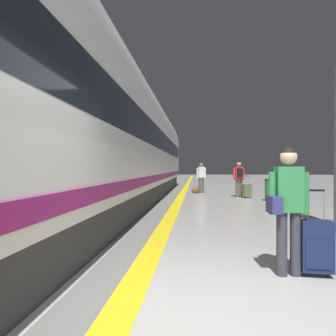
{
  "coord_description": "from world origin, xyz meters",
  "views": [
    {
      "loc": [
        -0.07,
        -3.14,
        1.38
      ],
      "look_at": [
        -0.72,
        4.09,
        1.37
      ],
      "focal_mm": 34.06,
      "sensor_mm": 36.0,
      "label": 1
    }
  ],
  "objects_px": {
    "rolling_suitcase_foreground": "(317,246)",
    "passenger_mid": "(239,176)",
    "passenger_near": "(201,175)",
    "traveller_foreground": "(288,201)",
    "duffel_bag_near": "(195,190)",
    "waste_bin": "(270,190)",
    "high_speed_train": "(114,136)",
    "suitcase_mid": "(247,190)"
  },
  "relations": [
    {
      "from": "rolling_suitcase_foreground",
      "to": "passenger_mid",
      "type": "bearing_deg",
      "value": 87.62
    },
    {
      "from": "passenger_near",
      "to": "rolling_suitcase_foreground",
      "type": "bearing_deg",
      "value": -84.54
    },
    {
      "from": "rolling_suitcase_foreground",
      "to": "passenger_mid",
      "type": "distance_m",
      "value": 10.84
    },
    {
      "from": "traveller_foreground",
      "to": "duffel_bag_near",
      "type": "height_order",
      "value": "traveller_foreground"
    },
    {
      "from": "traveller_foreground",
      "to": "duffel_bag_near",
      "type": "xyz_separation_m",
      "value": [
        -1.22,
        12.98,
        -0.8
      ]
    },
    {
      "from": "passenger_near",
      "to": "passenger_mid",
      "type": "relative_size",
      "value": 1.0
    },
    {
      "from": "traveller_foreground",
      "to": "passenger_near",
      "type": "height_order",
      "value": "passenger_near"
    },
    {
      "from": "waste_bin",
      "to": "duffel_bag_near",
      "type": "bearing_deg",
      "value": 129.26
    },
    {
      "from": "high_speed_train",
      "to": "waste_bin",
      "type": "relative_size",
      "value": 34.1
    },
    {
      "from": "rolling_suitcase_foreground",
      "to": "suitcase_mid",
      "type": "relative_size",
      "value": 1.09
    },
    {
      "from": "high_speed_train",
      "to": "suitcase_mid",
      "type": "bearing_deg",
      "value": 36.26
    },
    {
      "from": "duffel_bag_near",
      "to": "rolling_suitcase_foreground",
      "type": "bearing_deg",
      "value": -83.05
    },
    {
      "from": "passenger_near",
      "to": "waste_bin",
      "type": "bearing_deg",
      "value": -55.43
    },
    {
      "from": "rolling_suitcase_foreground",
      "to": "waste_bin",
      "type": "bearing_deg",
      "value": 80.71
    },
    {
      "from": "passenger_near",
      "to": "suitcase_mid",
      "type": "distance_m",
      "value": 3.41
    },
    {
      "from": "duffel_bag_near",
      "to": "suitcase_mid",
      "type": "height_order",
      "value": "suitcase_mid"
    },
    {
      "from": "duffel_bag_near",
      "to": "traveller_foreground",
      "type": "bearing_deg",
      "value": -84.64
    },
    {
      "from": "rolling_suitcase_foreground",
      "to": "duffel_bag_near",
      "type": "height_order",
      "value": "rolling_suitcase_foreground"
    },
    {
      "from": "traveller_foreground",
      "to": "high_speed_train",
      "type": "bearing_deg",
      "value": 120.91
    },
    {
      "from": "traveller_foreground",
      "to": "suitcase_mid",
      "type": "bearing_deg",
      "value": 83.89
    },
    {
      "from": "passenger_mid",
      "to": "suitcase_mid",
      "type": "distance_m",
      "value": 0.78
    },
    {
      "from": "high_speed_train",
      "to": "passenger_mid",
      "type": "height_order",
      "value": "high_speed_train"
    },
    {
      "from": "passenger_near",
      "to": "waste_bin",
      "type": "distance_m",
      "value": 4.9
    },
    {
      "from": "passenger_near",
      "to": "suitcase_mid",
      "type": "relative_size",
      "value": 1.67
    },
    {
      "from": "high_speed_train",
      "to": "passenger_near",
      "type": "bearing_deg",
      "value": 64.0
    },
    {
      "from": "rolling_suitcase_foreground",
      "to": "duffel_bag_near",
      "type": "xyz_separation_m",
      "value": [
        -1.58,
        12.97,
        -0.23
      ]
    },
    {
      "from": "traveller_foreground",
      "to": "suitcase_mid",
      "type": "relative_size",
      "value": 1.63
    },
    {
      "from": "passenger_near",
      "to": "duffel_bag_near",
      "type": "height_order",
      "value": "passenger_near"
    },
    {
      "from": "passenger_mid",
      "to": "passenger_near",
      "type": "bearing_deg",
      "value": 125.53
    },
    {
      "from": "passenger_mid",
      "to": "traveller_foreground",
      "type": "bearing_deg",
      "value": -94.3
    },
    {
      "from": "rolling_suitcase_foreground",
      "to": "passenger_near",
      "type": "height_order",
      "value": "passenger_near"
    },
    {
      "from": "suitcase_mid",
      "to": "passenger_near",
      "type": "bearing_deg",
      "value": 127.27
    },
    {
      "from": "high_speed_train",
      "to": "rolling_suitcase_foreground",
      "type": "distance_m",
      "value": 8.34
    },
    {
      "from": "passenger_near",
      "to": "waste_bin",
      "type": "xyz_separation_m",
      "value": [
        2.77,
        -4.01,
        -0.52
      ]
    },
    {
      "from": "high_speed_train",
      "to": "passenger_near",
      "type": "xyz_separation_m",
      "value": [
        3.15,
        6.46,
        -1.53
      ]
    },
    {
      "from": "passenger_near",
      "to": "duffel_bag_near",
      "type": "xyz_separation_m",
      "value": [
        -0.32,
        -0.24,
        -0.82
      ]
    },
    {
      "from": "traveller_foreground",
      "to": "duffel_bag_near",
      "type": "distance_m",
      "value": 13.07
    },
    {
      "from": "high_speed_train",
      "to": "duffel_bag_near",
      "type": "bearing_deg",
      "value": 65.53
    },
    {
      "from": "high_speed_train",
      "to": "passenger_near",
      "type": "relative_size",
      "value": 18.46
    },
    {
      "from": "duffel_bag_near",
      "to": "passenger_mid",
      "type": "bearing_deg",
      "value": -46.73
    },
    {
      "from": "high_speed_train",
      "to": "passenger_mid",
      "type": "distance_m",
      "value": 6.51
    },
    {
      "from": "traveller_foreground",
      "to": "waste_bin",
      "type": "xyz_separation_m",
      "value": [
        1.87,
        9.21,
        -0.49
      ]
    }
  ]
}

